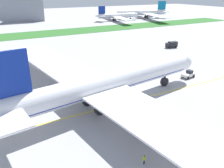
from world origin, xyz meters
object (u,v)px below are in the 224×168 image
ground_crew_wingwalker_port (144,159)px  parked_airliner_far_right (144,13)px  pushback_tug (188,74)px  parked_airliner_far_centre (116,16)px  airliner_foreground (104,84)px  service_truck_fuel_bowser (172,44)px

ground_crew_wingwalker_port → parked_airliner_far_right: parked_airliner_far_right is taller
pushback_tug → ground_crew_wingwalker_port: pushback_tug is taller
parked_airliner_far_centre → airliner_foreground: bearing=-120.8°
airliner_foreground → service_truck_fuel_bowser: airliner_foreground is taller
airliner_foreground → ground_crew_wingwalker_port: airliner_foreground is taller
parked_airliner_far_right → airliner_foreground: bearing=-129.0°
airliner_foreground → parked_airliner_far_right: size_ratio=1.18×
airliner_foreground → parked_airliner_far_right: (112.02, 138.25, -0.31)m
ground_crew_wingwalker_port → service_truck_fuel_bowser: bearing=44.9°
ground_crew_wingwalker_port → parked_airliner_far_centre: size_ratio=0.03×
airliner_foreground → parked_airliner_far_centre: bearing=59.2°
pushback_tug → parked_airliner_far_centre: size_ratio=0.10×
parked_airliner_far_right → parked_airliner_far_centre: bearing=-172.6°
service_truck_fuel_bowser → parked_airliner_far_right: size_ratio=0.07×
pushback_tug → parked_airliner_far_centre: (49.11, 129.78, 3.15)m
service_truck_fuel_bowser → parked_airliner_far_centre: parked_airliner_far_centre is taller
airliner_foreground → parked_airliner_far_centre: size_ratio=1.57×
parked_airliner_far_centre → parked_airliner_far_right: bearing=7.4°
airliner_foreground → parked_airliner_far_right: bearing=51.0°
ground_crew_wingwalker_port → parked_airliner_far_right: bearing=53.9°
airliner_foreground → service_truck_fuel_bowser: size_ratio=17.43×
ground_crew_wingwalker_port → parked_airliner_far_centre: bearing=61.6°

